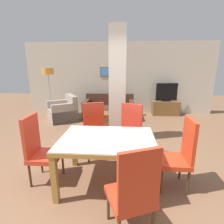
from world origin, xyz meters
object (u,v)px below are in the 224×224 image
dining_chair_near_right (134,191)px  dining_chair_head_left (39,148)px  bottle (98,108)px  dining_chair_far_right (129,130)px  tv_screen (167,92)px  tv_stand (165,108)px  floor_lamp (48,75)px  coffee_table (103,119)px  dining_chair_far_left (95,129)px  dining_chair_head_right (180,153)px  sofa (109,110)px  armchair (64,112)px  dining_table (108,148)px

dining_chair_near_right → dining_chair_head_left: same height
dining_chair_near_right → bottle: 3.80m
dining_chair_far_right → tv_screen: size_ratio=1.35×
tv_stand → floor_lamp: (-4.30, -0.41, 1.22)m
dining_chair_near_right → coffee_table: size_ratio=1.67×
dining_chair_far_left → tv_screen: tv_screen is taller
dining_chair_head_right → floor_lamp: (-3.57, 3.75, 0.92)m
dining_chair_near_right → tv_screen: size_ratio=1.35×
dining_chair_far_right → floor_lamp: 4.14m
dining_chair_head_left → tv_screen: tv_screen is taller
tv_stand → sofa: bearing=-165.4°
dining_chair_far_right → coffee_table: bearing=-45.4°
coffee_table → tv_screen: tv_screen is taller
dining_chair_far_right → dining_chair_near_right: bearing=111.9°
tv_stand → floor_lamp: 4.49m
tv_screen → coffee_table: bearing=23.8°
tv_stand → dining_chair_head_right: bearing=-99.9°
dining_chair_far_left → bottle: 1.89m
sofa → tv_screen: tv_screen is taller
bottle → tv_stand: 2.76m
sofa → bottle: sofa is taller
dining_chair_far_right → dining_chair_far_left: size_ratio=1.00×
coffee_table → tv_screen: bearing=34.3°
dining_chair_near_right → dining_chair_head_right: (0.73, 0.88, 0.00)m
dining_chair_head_left → coffee_table: dining_chair_head_left is taller
dining_chair_far_right → dining_chair_head_right: size_ratio=1.00×
tv_stand → tv_screen: bearing=180.0°
dining_chair_head_left → sofa: bearing=167.8°
dining_chair_head_right → dining_chair_head_left: size_ratio=1.00×
dining_chair_head_right → floor_lamp: bearing=43.6°
dining_chair_near_right → tv_screen: tv_screen is taller
dining_chair_far_right → dining_chair_head_left: 1.68m
dining_chair_head_right → dining_chair_far_left: 1.71m
coffee_table → floor_lamp: (-2.10, 1.09, 1.26)m
dining_chair_far_left → dining_chair_near_right: bearing=90.5°
armchair → dining_chair_near_right: bearing=174.4°
dining_chair_near_right → armchair: bearing=96.0°
dining_chair_head_left → bottle: dining_chair_head_left is taller
bottle → floor_lamp: size_ratio=0.14×
dining_chair_head_right → tv_stand: dining_chair_head_right is taller
dining_table → floor_lamp: size_ratio=0.82×
sofa → armchair: 1.57m
dining_chair_far_right → dining_chair_head_right: same height
floor_lamp → coffee_table: bearing=-27.4°
sofa → dining_chair_head_right: bearing=110.9°
armchair → coffee_table: armchair is taller
dining_table → armchair: armchair is taller
dining_chair_far_left → bottle: (-0.23, 1.88, -0.03)m
dining_chair_near_right → bottle: bearing=82.3°
coffee_table → tv_stand: 2.66m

